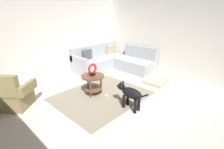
{
  "coord_description": "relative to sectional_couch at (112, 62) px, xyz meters",
  "views": [
    {
      "loc": [
        -2.52,
        -2.19,
        2.1
      ],
      "look_at": [
        0.45,
        0.6,
        0.55
      ],
      "focal_mm": 26.67,
      "sensor_mm": 36.0,
      "label": 1
    }
  ],
  "objects": [
    {
      "name": "sectional_couch",
      "position": [
        0.0,
        0.0,
        0.0
      ],
      "size": [
        2.2,
        2.25,
        0.88
      ],
      "color": "#9EA3A8",
      "rests_on": "ground_plane"
    },
    {
      "name": "wall_back",
      "position": [
        -1.99,
        0.92,
        1.06
      ],
      "size": [
        6.0,
        0.12,
        2.7
      ],
      "primitive_type": "cube",
      "color": "silver",
      "rests_on": "ground_plane"
    },
    {
      "name": "dog",
      "position": [
        -1.81,
        -2.23,
        0.09
      ],
      "size": [
        0.22,
        0.85,
        0.63
      ],
      "rotation": [
        0.0,
        0.0,
        0.01
      ],
      "color": "black",
      "rests_on": "ground_plane"
    },
    {
      "name": "dog_bed_mat",
      "position": [
        -0.01,
        -1.94,
        -0.24
      ],
      "size": [
        0.8,
        0.6,
        0.09
      ],
      "primitive_type": "cube",
      "color": "#B2A38E",
      "rests_on": "ground_plane"
    },
    {
      "name": "area_rug",
      "position": [
        -1.84,
        -1.32,
        -0.28
      ],
      "size": [
        2.3,
        1.9,
        0.01
      ],
      "primitive_type": "cube",
      "color": "gray",
      "rests_on": "ground_plane"
    },
    {
      "name": "side_table",
      "position": [
        -1.91,
        -1.09,
        0.13
      ],
      "size": [
        0.6,
        0.6,
        0.54
      ],
      "color": "brown",
      "rests_on": "ground_plane"
    },
    {
      "name": "armchair",
      "position": [
        -3.6,
        -0.3,
        0.03
      ],
      "size": [
        0.97,
        1.0,
        0.88
      ],
      "rotation": [
        0.0,
        0.0,
        -0.9
      ],
      "color": "olive",
      "rests_on": "ground_plane"
    },
    {
      "name": "dog_toy_ball",
      "position": [
        -1.8,
        -1.46,
        -0.25
      ],
      "size": [
        0.09,
        0.09,
        0.09
      ],
      "primitive_type": "sphere",
      "color": "silver",
      "rests_on": "ground_plane"
    },
    {
      "name": "torus_sculpture",
      "position": [
        -1.91,
        -1.09,
        0.42
      ],
      "size": [
        0.28,
        0.08,
        0.33
      ],
      "color": "black",
      "rests_on": "side_table"
    },
    {
      "name": "wall_right",
      "position": [
        0.95,
        -2.02,
        1.06
      ],
      "size": [
        0.12,
        6.0,
        2.7
      ],
      "primitive_type": "cube",
      "color": "silver",
      "rests_on": "ground_plane"
    },
    {
      "name": "ground_plane",
      "position": [
        -1.99,
        -2.02,
        -0.34
      ],
      "size": [
        6.0,
        6.0,
        0.1
      ],
      "primitive_type": "cube",
      "color": "beige"
    }
  ]
}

